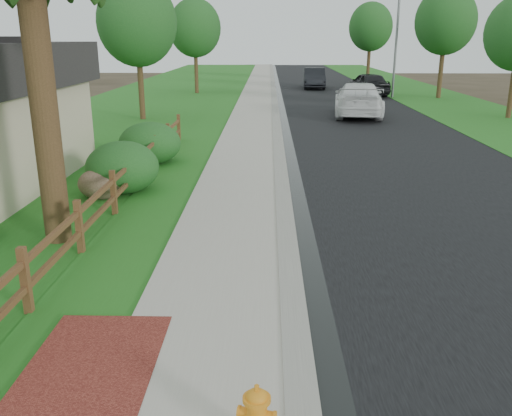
{
  "coord_description": "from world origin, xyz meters",
  "views": [
    {
      "loc": [
        -0.01,
        -6.87,
        4.01
      ],
      "look_at": [
        -0.23,
        3.29,
        0.82
      ],
      "focal_mm": 38.0,
      "sensor_mm": 36.0,
      "label": 1
    }
  ],
  "objects_px": {
    "white_suv": "(359,99)",
    "dark_car_mid": "(368,84)",
    "ranch_fence": "(126,178)",
    "streetlight": "(395,31)"
  },
  "relations": [
    {
      "from": "white_suv",
      "to": "streetlight",
      "type": "distance_m",
      "value": 10.85
    },
    {
      "from": "white_suv",
      "to": "dark_car_mid",
      "type": "relative_size",
      "value": 1.25
    },
    {
      "from": "ranch_fence",
      "to": "dark_car_mid",
      "type": "xyz_separation_m",
      "value": [
        10.8,
        26.95,
        0.23
      ]
    },
    {
      "from": "white_suv",
      "to": "dark_car_mid",
      "type": "height_order",
      "value": "white_suv"
    },
    {
      "from": "ranch_fence",
      "to": "white_suv",
      "type": "height_order",
      "value": "white_suv"
    },
    {
      "from": "streetlight",
      "to": "white_suv",
      "type": "bearing_deg",
      "value": -111.53
    },
    {
      "from": "dark_car_mid",
      "to": "streetlight",
      "type": "xyz_separation_m",
      "value": [
        1.35,
        -1.44,
        3.64
      ]
    },
    {
      "from": "ranch_fence",
      "to": "streetlight",
      "type": "xyz_separation_m",
      "value": [
        12.15,
        25.51,
        3.87
      ]
    },
    {
      "from": "ranch_fence",
      "to": "streetlight",
      "type": "height_order",
      "value": "streetlight"
    },
    {
      "from": "ranch_fence",
      "to": "dark_car_mid",
      "type": "relative_size",
      "value": 3.49
    }
  ]
}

